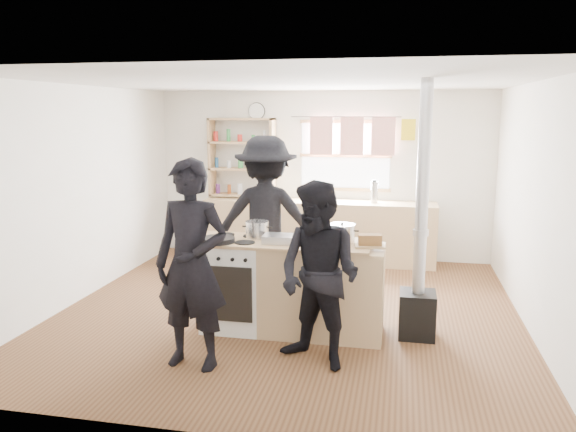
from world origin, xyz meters
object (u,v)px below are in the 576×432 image
object	(u,v)px
thermos	(374,192)
bread_board	(370,242)
skillet_greens	(218,239)
person_near_left	(192,265)
person_far	(266,219)
stockpot_counter	(342,233)
person_near_right	(319,276)
stockpot_stove	(257,229)
flue_heater	(419,272)
roast_tray	(282,238)
cooking_island	(292,287)

from	to	relation	value
thermos	bread_board	xyz separation A→B (m)	(0.10, -2.84, -0.07)
skillet_greens	bread_board	bearing A→B (deg)	4.18
person_near_left	person_far	distance (m)	1.89
stockpot_counter	person_near_right	size ratio (longest dim) A/B	0.16
bread_board	skillet_greens	bearing A→B (deg)	-175.82
skillet_greens	bread_board	world-z (taller)	bread_board
person_near_right	bread_board	bearing A→B (deg)	85.71
thermos	stockpot_stove	size ratio (longest dim) A/B	1.31
thermos	bread_board	world-z (taller)	thermos
skillet_greens	flue_heater	world-z (taller)	flue_heater
stockpot_stove	bread_board	size ratio (longest dim) A/B	0.78
thermos	stockpot_counter	bearing A→B (deg)	-93.85
stockpot_stove	person_far	world-z (taller)	person_far
thermos	stockpot_stove	distance (m)	2.86
stockpot_stove	thermos	bearing A→B (deg)	68.55
roast_tray	stockpot_counter	size ratio (longest dim) A/B	1.43
thermos	person_near_right	size ratio (longest dim) A/B	0.19
roast_tray	stockpot_counter	bearing A→B (deg)	15.15
flue_heater	roast_tray	bearing A→B (deg)	-172.70
stockpot_counter	flue_heater	bearing A→B (deg)	1.22
bread_board	person_near_right	size ratio (longest dim) A/B	0.19
stockpot_counter	person_far	xyz separation A→B (m)	(-0.98, 0.86, -0.06)
cooking_island	stockpot_stove	bearing A→B (deg)	164.50
bread_board	roast_tray	bearing A→B (deg)	179.82
stockpot_stove	roast_tray	bearing A→B (deg)	-30.15
flue_heater	person_near_left	xyz separation A→B (m)	(-1.93, -1.04, 0.25)
thermos	cooking_island	size ratio (longest dim) A/B	0.16
cooking_island	person_far	xyz separation A→B (m)	(-0.50, 0.94, 0.50)
stockpot_counter	flue_heater	world-z (taller)	flue_heater
skillet_greens	person_near_left	size ratio (longest dim) A/B	0.22
flue_heater	person_near_left	distance (m)	2.20
thermos	roast_tray	size ratio (longest dim) A/B	0.82
person_far	bread_board	bearing A→B (deg)	133.60
thermos	roast_tray	bearing A→B (deg)	-104.75
thermos	person_near_left	size ratio (longest dim) A/B	0.17
flue_heater	person_far	size ratio (longest dim) A/B	1.30
stockpot_counter	flue_heater	distance (m)	0.84
skillet_greens	stockpot_counter	xyz separation A→B (m)	(1.19, 0.26, 0.06)
thermos	person_near_left	xyz separation A→B (m)	(-1.35, -3.71, -0.15)
cooking_island	skillet_greens	bearing A→B (deg)	-165.99
cooking_island	person_far	size ratio (longest dim) A/B	1.02
skillet_greens	roast_tray	xyz separation A→B (m)	(0.62, 0.11, 0.01)
skillet_greens	stockpot_counter	bearing A→B (deg)	12.50
person_near_right	person_far	size ratio (longest dim) A/B	0.84
cooking_island	person_near_right	size ratio (longest dim) A/B	1.21
bread_board	person_near_left	distance (m)	1.70
bread_board	stockpot_counter	bearing A→B (deg)	151.27
cooking_island	person_near_right	distance (m)	0.88
skillet_greens	stockpot_stove	xyz separation A→B (m)	(0.32, 0.28, 0.06)
thermos	person_far	xyz separation A→B (m)	(-1.16, -1.83, -0.09)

